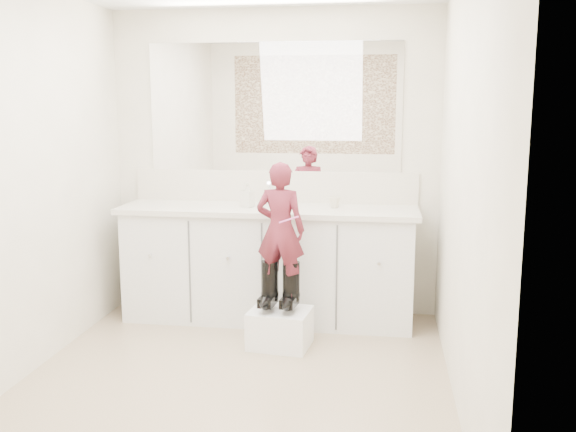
# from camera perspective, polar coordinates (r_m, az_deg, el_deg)

# --- Properties ---
(floor) EXTENTS (3.00, 3.00, 0.00)m
(floor) POSITION_cam_1_polar(r_m,az_deg,el_deg) (4.01, -4.90, -14.70)
(floor) COLOR #8C7C5C
(floor) RESTS_ON ground
(wall_back) EXTENTS (2.60, 0.00, 2.60)m
(wall_back) POSITION_cam_1_polar(r_m,az_deg,el_deg) (5.14, -1.24, 4.71)
(wall_back) COLOR beige
(wall_back) RESTS_ON floor
(wall_front) EXTENTS (2.60, 0.00, 2.60)m
(wall_front) POSITION_cam_1_polar(r_m,az_deg,el_deg) (2.27, -14.11, -2.40)
(wall_front) COLOR beige
(wall_front) RESTS_ON floor
(wall_left) EXTENTS (0.00, 3.00, 3.00)m
(wall_left) POSITION_cam_1_polar(r_m,az_deg,el_deg) (4.18, -22.81, 2.70)
(wall_left) COLOR beige
(wall_left) RESTS_ON floor
(wall_right) EXTENTS (0.00, 3.00, 3.00)m
(wall_right) POSITION_cam_1_polar(r_m,az_deg,el_deg) (3.60, 15.39, 2.08)
(wall_right) COLOR beige
(wall_right) RESTS_ON floor
(vanity_cabinet) EXTENTS (2.20, 0.55, 0.85)m
(vanity_cabinet) POSITION_cam_1_polar(r_m,az_deg,el_deg) (5.00, -1.74, -4.45)
(vanity_cabinet) COLOR silver
(vanity_cabinet) RESTS_ON floor
(countertop) EXTENTS (2.28, 0.58, 0.04)m
(countertop) POSITION_cam_1_polar(r_m,az_deg,el_deg) (4.90, -1.80, 0.55)
(countertop) COLOR beige
(countertop) RESTS_ON vanity_cabinet
(backsplash) EXTENTS (2.28, 0.03, 0.25)m
(backsplash) POSITION_cam_1_polar(r_m,az_deg,el_deg) (5.14, -1.26, 2.65)
(backsplash) COLOR beige
(backsplash) RESTS_ON countertop
(mirror) EXTENTS (2.00, 0.02, 1.00)m
(mirror) POSITION_cam_1_polar(r_m,az_deg,el_deg) (5.10, -1.28, 9.63)
(mirror) COLOR white
(mirror) RESTS_ON wall_back
(dot_panel) EXTENTS (2.00, 0.01, 1.20)m
(dot_panel) POSITION_cam_1_polar(r_m,az_deg,el_deg) (2.22, -14.50, 9.06)
(dot_panel) COLOR #472819
(dot_panel) RESTS_ON wall_front
(faucet) EXTENTS (0.08, 0.08, 0.10)m
(faucet) POSITION_cam_1_polar(r_m,az_deg,el_deg) (5.04, -1.47, 1.64)
(faucet) COLOR silver
(faucet) RESTS_ON countertop
(cup) EXTENTS (0.11, 0.11, 0.08)m
(cup) POSITION_cam_1_polar(r_m,az_deg,el_deg) (4.88, 4.16, 1.24)
(cup) COLOR beige
(cup) RESTS_ON countertop
(soap_bottle) EXTENTS (0.11, 0.11, 0.19)m
(soap_bottle) POSITION_cam_1_polar(r_m,az_deg,el_deg) (4.90, -3.63, 1.89)
(soap_bottle) COLOR beige
(soap_bottle) RESTS_ON countertop
(step_stool) EXTENTS (0.45, 0.39, 0.26)m
(step_stool) POSITION_cam_1_polar(r_m,az_deg,el_deg) (4.53, -0.71, -9.93)
(step_stool) COLOR white
(step_stool) RESTS_ON floor
(boot_left) EXTENTS (0.15, 0.24, 0.34)m
(boot_left) POSITION_cam_1_polar(r_m,az_deg,el_deg) (4.46, -1.63, -6.16)
(boot_left) COLOR black
(boot_left) RESTS_ON step_stool
(boot_right) EXTENTS (0.15, 0.24, 0.34)m
(boot_right) POSITION_cam_1_polar(r_m,az_deg,el_deg) (4.44, 0.29, -6.24)
(boot_right) COLOR black
(boot_right) RESTS_ON step_stool
(toddler) EXTENTS (0.36, 0.26, 0.93)m
(toddler) POSITION_cam_1_polar(r_m,az_deg,el_deg) (4.36, -0.69, -1.23)
(toddler) COLOR #972E46
(toddler) RESTS_ON step_stool
(toothbrush) EXTENTS (0.14, 0.03, 0.06)m
(toothbrush) POSITION_cam_1_polar(r_m,az_deg,el_deg) (4.25, 0.07, -0.33)
(toothbrush) COLOR #E559B1
(toothbrush) RESTS_ON toddler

